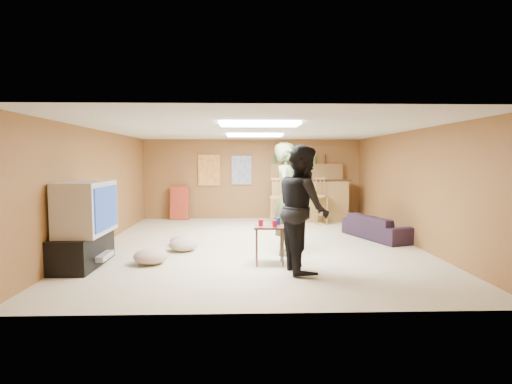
{
  "coord_description": "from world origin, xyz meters",
  "views": [
    {
      "loc": [
        -0.24,
        -7.62,
        1.62
      ],
      "look_at": [
        0.0,
        0.2,
        1.0
      ],
      "focal_mm": 28.0,
      "sensor_mm": 36.0,
      "label": 1
    }
  ],
  "objects_px": {
    "bar_counter": "(309,200)",
    "person_olive": "(287,199)",
    "sofa": "(378,227)",
    "person_black": "(303,208)",
    "tv_body": "(86,208)",
    "tray_table": "(269,245)"
  },
  "relations": [
    {
      "from": "tv_body",
      "to": "tray_table",
      "type": "height_order",
      "value": "tv_body"
    },
    {
      "from": "tv_body",
      "to": "bar_counter",
      "type": "xyz_separation_m",
      "value": [
        4.15,
        4.45,
        -0.35
      ]
    },
    {
      "from": "person_black",
      "to": "tray_table",
      "type": "height_order",
      "value": "person_black"
    },
    {
      "from": "sofa",
      "to": "person_olive",
      "type": "bearing_deg",
      "value": 102.7
    },
    {
      "from": "tv_body",
      "to": "person_olive",
      "type": "bearing_deg",
      "value": 12.68
    },
    {
      "from": "person_black",
      "to": "bar_counter",
      "type": "bearing_deg",
      "value": -18.98
    },
    {
      "from": "sofa",
      "to": "tv_body",
      "type": "bearing_deg",
      "value": 91.34
    },
    {
      "from": "person_olive",
      "to": "sofa",
      "type": "distance_m",
      "value": 2.5
    },
    {
      "from": "sofa",
      "to": "tray_table",
      "type": "distance_m",
      "value": 3.1
    },
    {
      "from": "tv_body",
      "to": "tray_table",
      "type": "bearing_deg",
      "value": 0.31
    },
    {
      "from": "person_olive",
      "to": "sofa",
      "type": "bearing_deg",
      "value": -39.85
    },
    {
      "from": "person_olive",
      "to": "tray_table",
      "type": "height_order",
      "value": "person_olive"
    },
    {
      "from": "bar_counter",
      "to": "person_olive",
      "type": "relative_size",
      "value": 1.04
    },
    {
      "from": "tv_body",
      "to": "bar_counter",
      "type": "bearing_deg",
      "value": 47.0
    },
    {
      "from": "tray_table",
      "to": "tv_body",
      "type": "bearing_deg",
      "value": -179.69
    },
    {
      "from": "tv_body",
      "to": "person_olive",
      "type": "height_order",
      "value": "person_olive"
    },
    {
      "from": "person_olive",
      "to": "person_black",
      "type": "height_order",
      "value": "person_olive"
    },
    {
      "from": "person_black",
      "to": "sofa",
      "type": "relative_size",
      "value": 1.11
    },
    {
      "from": "tv_body",
      "to": "sofa",
      "type": "bearing_deg",
      "value": 21.06
    },
    {
      "from": "sofa",
      "to": "person_black",
      "type": "bearing_deg",
      "value": 121.31
    },
    {
      "from": "bar_counter",
      "to": "person_olive",
      "type": "height_order",
      "value": "person_olive"
    },
    {
      "from": "person_black",
      "to": "tv_body",
      "type": "bearing_deg",
      "value": 74.81
    }
  ]
}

